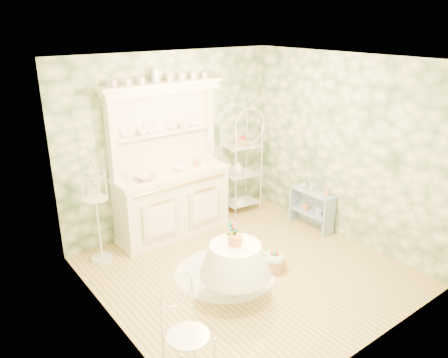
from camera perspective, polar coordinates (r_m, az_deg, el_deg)
floor at (r=5.88m, az=3.02°, el=-11.94°), size 3.60×3.60×0.00m
ceiling at (r=4.99m, az=3.61°, el=15.27°), size 3.60×3.60×0.00m
wall_left at (r=4.41m, az=-14.87°, el=-4.32°), size 3.60×3.60×0.00m
wall_right at (r=6.54m, az=15.41°, el=3.76°), size 3.60×3.60×0.00m
wall_back at (r=6.69m, az=-6.79°, el=4.71°), size 3.60×3.60×0.00m
wall_front at (r=4.20m, az=19.51°, el=-6.19°), size 3.60×3.60×0.00m
kitchen_dresser at (r=6.42m, az=-6.96°, el=2.11°), size 1.87×0.61×2.29m
bakers_rack at (r=7.29m, az=2.28°, el=2.43°), size 0.60×0.46×1.79m
side_shelf at (r=7.00m, az=11.37°, el=-3.94°), size 0.31×0.72×0.61m
round_table at (r=5.21m, az=1.46°, el=-12.35°), size 0.60×0.60×0.65m
cafe_chair at (r=4.16m, az=-4.73°, el=-19.37°), size 0.46×0.46×0.97m
birdcage_stand at (r=6.03m, az=-16.26°, el=-4.03°), size 0.36×0.36×1.47m
floor_basket at (r=5.89m, az=6.38°, el=-10.63°), size 0.47×0.47×0.24m
lace_rug at (r=5.82m, az=0.08°, el=-12.21°), size 1.69×1.69×0.01m
bowl_floral at (r=6.19m, az=-10.09°, el=-0.00°), size 0.32×0.32×0.07m
bowl_white at (r=6.50m, az=-5.73°, el=1.22°), size 0.26×0.26×0.07m
cup_left at (r=6.27m, az=-10.64°, el=5.89°), size 0.15×0.15×0.09m
cup_right at (r=6.57m, az=-5.57°, el=6.82°), size 0.12×0.12×0.09m
potted_geranium at (r=4.96m, az=1.14°, el=-7.12°), size 0.17×0.14×0.28m
bottle_amber at (r=6.72m, az=13.33°, el=-1.66°), size 0.07×0.07×0.16m
bottle_blue at (r=6.89m, az=11.43°, el=-1.20°), size 0.05×0.05×0.12m
bottle_glass at (r=7.01m, az=10.47°, el=-0.81°), size 0.07×0.07×0.09m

